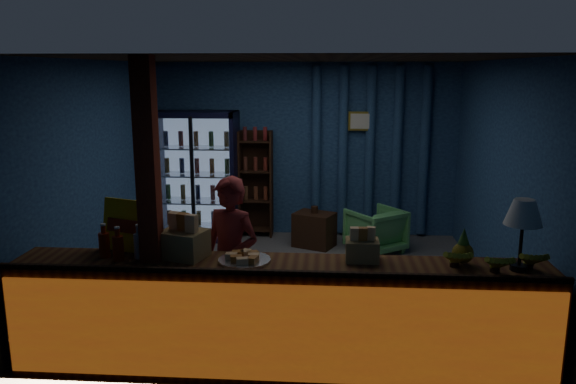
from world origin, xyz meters
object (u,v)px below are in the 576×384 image
(pastry_tray, at_px, (244,259))
(shopkeeper, at_px, (231,261))
(green_chair, at_px, (376,230))
(table_lamp, at_px, (523,215))

(pastry_tray, bearing_deg, shopkeeper, 112.20)
(green_chair, distance_m, table_lamp, 3.55)
(pastry_tray, relative_size, table_lamp, 0.76)
(green_chair, bearing_deg, pastry_tray, 31.51)
(green_chair, xyz_separation_m, pastry_tray, (-1.34, -3.24, 0.67))
(table_lamp, bearing_deg, pastry_tray, 178.90)
(shopkeeper, distance_m, pastry_tray, 0.58)
(green_chair, distance_m, pastry_tray, 3.57)
(shopkeeper, xyz_separation_m, table_lamp, (2.38, -0.54, 0.62))
(shopkeeper, xyz_separation_m, pastry_tray, (0.20, -0.50, 0.20))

